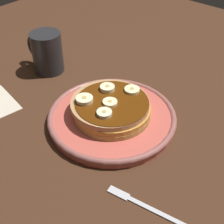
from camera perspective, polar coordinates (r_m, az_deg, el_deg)
The scene contains 10 objects.
ground_plane at distance 62.32cm, azimuth 0.00°, elevation -2.74°, with size 140.00×140.00×3.00cm, color #422616.
plate at distance 60.60cm, azimuth 0.00°, elevation -0.92°, with size 25.25×25.25×2.04cm.
pancake_stack at distance 59.25cm, azimuth -0.30°, elevation 0.72°, with size 15.66×15.97×3.19cm.
banana_slice_0 at distance 57.75cm, azimuth -0.37°, elevation 1.76°, with size 2.80×2.80×0.72cm.
banana_slice_1 at distance 61.08cm, azimuth 3.72°, elevation 4.08°, with size 3.04×3.04×0.77cm.
banana_slice_2 at distance 61.23cm, azimuth -0.87°, elevation 4.44°, with size 2.94×2.94×1.06cm.
banana_slice_3 at distance 55.17cm, azimuth -1.44°, elevation -0.23°, with size 2.81×2.81×0.90cm.
banana_slice_4 at distance 58.43cm, azimuth -5.13°, elevation 2.31°, with size 3.28×3.28×1.06cm.
coffee_mug at distance 76.11cm, azimuth -12.08°, elevation 10.90°, with size 10.76×7.21×9.70cm.
fork at distance 48.58cm, azimuth 5.41°, elevation -16.55°, with size 12.98×3.16×0.50cm.
Camera 1 is at (-29.86, 35.12, 40.45)cm, focal length 49.39 mm.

